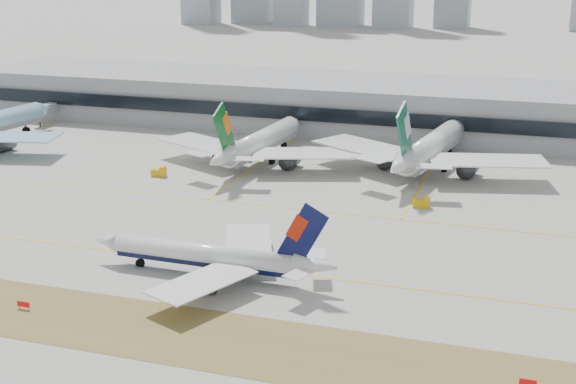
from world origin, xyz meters
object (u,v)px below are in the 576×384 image
(taxiing_airliner, at_px, (213,257))
(terminal, at_px, (393,107))
(widebody_eva, at_px, (258,144))
(widebody_cathay, at_px, (430,148))

(taxiing_airliner, bearing_deg, terminal, -92.28)
(widebody_eva, xyz_separation_m, widebody_cathay, (43.93, 6.66, 0.51))
(widebody_eva, bearing_deg, terminal, -22.67)
(widebody_eva, xyz_separation_m, terminal, (25.78, 50.97, 2.15))
(widebody_cathay, bearing_deg, terminal, 30.29)
(taxiing_airliner, xyz_separation_m, widebody_eva, (-18.90, 74.32, 1.66))
(taxiing_airliner, bearing_deg, widebody_eva, -74.87)
(widebody_eva, distance_m, terminal, 57.16)
(widebody_cathay, relative_size, terminal, 0.22)
(widebody_cathay, height_order, terminal, widebody_cathay)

